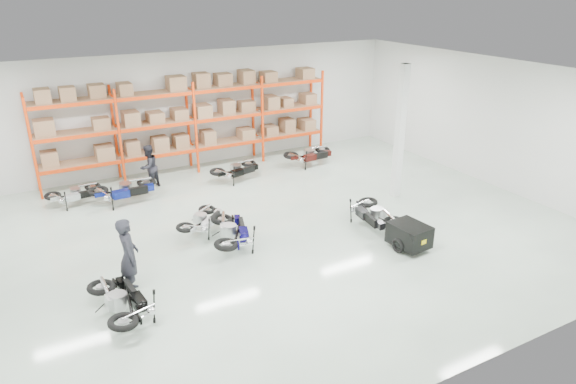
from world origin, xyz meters
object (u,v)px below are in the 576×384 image
trailer (409,235)px  moto_back_b (75,190)px  person_left (129,256)px  moto_touring_right (374,210)px  moto_silver_left (202,217)px  moto_blue_centre (232,227)px  person_back (149,167)px  moto_back_d (310,152)px  moto_back_c (237,167)px  moto_black_far_left (122,296)px  moto_back_a (124,186)px

trailer → moto_back_b: moto_back_b is taller
person_left → moto_touring_right: bearing=-82.6°
person_left → moto_silver_left: bearing=-42.3°
moto_blue_centre → trailer: 4.88m
moto_silver_left → moto_touring_right: 5.10m
person_left → person_back: bearing=-11.4°
moto_back_d → moto_back_b: bearing=86.3°
moto_touring_right → person_back: person_back is taller
trailer → moto_back_d: moto_back_d is taller
moto_back_b → person_left: person_left is taller
moto_back_c → person_left: person_left is taller
trailer → moto_touring_right: bearing=84.4°
moto_blue_centre → person_back: person_back is taller
moto_black_far_left → moto_back_c: moto_black_far_left is taller
moto_silver_left → person_back: person_back is taller
person_back → moto_silver_left: bearing=61.8°
moto_back_a → moto_back_c: (4.12, 0.16, -0.06)m
moto_back_c → person_left: 7.74m
moto_black_far_left → trailer: moto_black_far_left is taller
moto_touring_right → moto_back_c: moto_touring_right is taller
moto_blue_centre → person_back: (-0.87, 5.51, 0.22)m
moto_back_d → person_back: size_ratio=1.14×
moto_blue_centre → moto_back_b: size_ratio=1.21×
moto_back_c → moto_back_d: size_ratio=0.94×
person_left → moto_back_b: bearing=10.8°
moto_black_far_left → moto_back_a: 6.75m
moto_back_d → moto_back_a: bearing=90.9°
moto_back_b → moto_back_d: 8.90m
person_left → person_back: (2.11, 6.48, -0.15)m
moto_back_d → person_left: (-8.45, -5.94, 0.40)m
person_left → person_back: person_left is taller
moto_back_b → person_left: bearing=173.5°
person_back → moto_black_far_left: bearing=37.0°
moto_blue_centre → moto_silver_left: 1.34m
moto_blue_centre → moto_black_far_left: size_ratio=1.02×
moto_silver_left → moto_touring_right: size_ratio=0.87×
moto_back_a → trailer: bearing=-140.8°
moto_black_far_left → person_left: bearing=-118.6°
moto_back_a → person_left: person_left is taller
moto_blue_centre → person_left: person_left is taller
moto_back_b → person_back: (2.56, 0.25, 0.32)m
moto_silver_left → moto_black_far_left: (-2.98, -3.24, 0.08)m
moto_silver_left → person_back: (-0.46, 4.24, 0.31)m
moto_black_far_left → moto_back_d: 11.27m
moto_silver_left → moto_back_b: bearing=-5.1°
moto_touring_right → moto_back_a: moto_back_a is taller
moto_back_a → moto_back_c: bearing=-89.4°
moto_silver_left → moto_touring_right: moto_touring_right is taller
moto_touring_right → person_left: person_left is taller
moto_touring_right → person_back: size_ratio=1.14×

